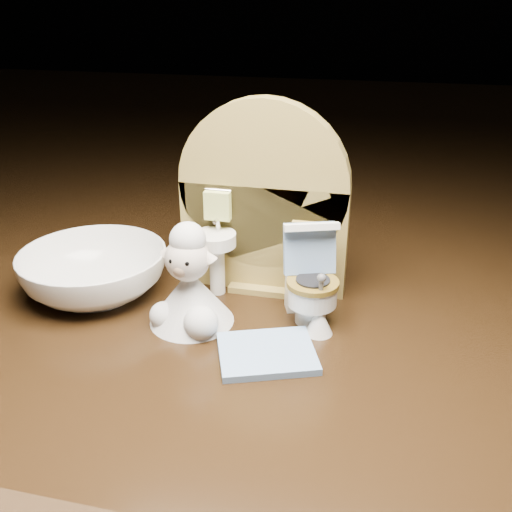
{
  "coord_description": "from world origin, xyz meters",
  "views": [
    {
      "loc": [
        0.09,
        -0.33,
        0.22
      ],
      "look_at": [
        0.0,
        0.02,
        0.05
      ],
      "focal_mm": 40.0,
      "sensor_mm": 36.0,
      "label": 1
    }
  ],
  "objects": [
    {
      "name": "toilet_brush",
      "position": [
        0.05,
        0.01,
        0.01
      ],
      "size": [
        0.02,
        0.02,
        0.05
      ],
      "color": "white",
      "rests_on": "ground"
    },
    {
      "name": "plush_lamb",
      "position": [
        -0.04,
        -0.0,
        0.03
      ],
      "size": [
        0.06,
        0.06,
        0.08
      ],
      "rotation": [
        0.0,
        0.0,
        -0.08
      ],
      "color": "silver",
      "rests_on": "ground"
    },
    {
      "name": "ceramic_bowl",
      "position": [
        -0.13,
        0.02,
        0.02
      ],
      "size": [
        0.13,
        0.13,
        0.04
      ],
      "primitive_type": "imported",
      "rotation": [
        0.0,
        0.0,
        0.19
      ],
      "color": "white",
      "rests_on": "ground"
    },
    {
      "name": "bath_mat",
      "position": [
        0.02,
        -0.03,
        0.0
      ],
      "size": [
        0.08,
        0.07,
        0.0
      ],
      "primitive_type": "cube",
      "rotation": [
        0.0,
        0.0,
        0.36
      ],
      "color": "#789DCD",
      "rests_on": "ground"
    },
    {
      "name": "toy_toilet",
      "position": [
        0.04,
        0.03,
        0.03
      ],
      "size": [
        0.04,
        0.05,
        0.07
      ],
      "rotation": [
        0.0,
        0.0,
        0.34
      ],
      "color": "white",
      "rests_on": "ground"
    },
    {
      "name": "backdrop_panel",
      "position": [
        -0.0,
        0.06,
        0.07
      ],
      "size": [
        0.13,
        0.05,
        0.15
      ],
      "color": "olive",
      "rests_on": "ground"
    }
  ]
}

